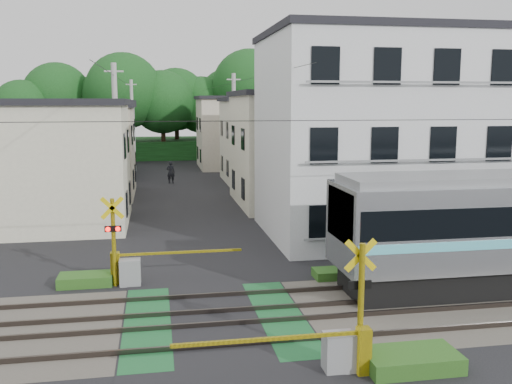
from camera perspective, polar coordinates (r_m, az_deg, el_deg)
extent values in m
plane|color=black|center=(16.73, -4.13, -12.61)|extent=(120.00, 120.00, 0.00)
cube|color=#47423A|center=(16.73, -4.13, -12.60)|extent=(120.00, 6.00, 0.00)
cube|color=black|center=(16.72, -4.13, -12.59)|extent=(5.20, 120.00, 0.00)
cube|color=#145126|center=(16.66, -10.82, -12.82)|extent=(1.30, 6.00, 0.00)
cube|color=#145126|center=(17.00, 2.39, -12.20)|extent=(1.30, 6.00, 0.00)
cube|color=#3F3833|center=(14.96, -3.36, -15.02)|extent=(120.00, 0.08, 0.14)
cube|color=#3F3833|center=(16.24, -3.95, -13.02)|extent=(120.00, 0.08, 0.14)
cube|color=#3F3833|center=(17.17, -4.31, -11.78)|extent=(120.00, 0.08, 0.14)
cube|color=#3F3833|center=(18.48, -4.76, -10.26)|extent=(120.00, 0.08, 0.14)
cube|color=black|center=(19.56, 16.08, -8.75)|extent=(2.47, 2.27, 0.62)
cube|color=black|center=(17.95, 8.54, -2.29)|extent=(0.10, 2.48, 1.61)
cylinder|color=yellow|center=(13.54, 10.43, -11.26)|extent=(0.14, 0.14, 3.00)
cube|color=yellow|center=(13.27, 10.42, -6.24)|extent=(0.77, 0.05, 0.77)
cube|color=yellow|center=(13.27, 10.42, -6.24)|extent=(0.77, 0.05, 0.77)
cube|color=black|center=(13.46, 10.34, -9.12)|extent=(0.55, 0.05, 0.20)
sphere|color=#FF0C07|center=(13.47, 9.60, -9.10)|extent=(0.16, 0.16, 0.16)
sphere|color=#FF0C07|center=(13.57, 10.89, -8.99)|extent=(0.16, 0.16, 0.16)
cube|color=gray|center=(13.78, 8.28, -15.55)|extent=(0.70, 0.50, 0.90)
cube|color=yellow|center=(13.68, 10.69, -15.34)|extent=(0.30, 0.30, 1.10)
cube|color=yellow|center=(12.92, 1.06, -14.51)|extent=(4.20, 0.08, 0.08)
cylinder|color=yellow|center=(19.69, -14.03, -4.94)|extent=(0.14, 0.14, 3.00)
cube|color=yellow|center=(19.34, -14.19, -1.56)|extent=(0.77, 0.05, 0.77)
cube|color=yellow|center=(19.34, -14.19, -1.56)|extent=(0.77, 0.05, 0.77)
cube|color=black|center=(19.48, -14.11, -3.59)|extent=(0.55, 0.05, 0.20)
sphere|color=#FF0C07|center=(19.44, -14.59, -3.64)|extent=(0.16, 0.16, 0.16)
sphere|color=#FF0C07|center=(19.41, -13.65, -3.61)|extent=(0.16, 0.16, 0.16)
cube|color=gray|center=(19.93, -12.47, -7.84)|extent=(0.70, 0.50, 0.90)
cube|color=yellow|center=(20.18, -13.88, -7.40)|extent=(0.30, 0.30, 1.10)
cube|color=yellow|center=(20.02, -7.46, -6.00)|extent=(4.20, 0.08, 0.08)
cube|color=silver|center=(26.97, 11.91, 5.29)|extent=(10.00, 8.00, 9.00)
cube|color=black|center=(27.09, 12.24, 15.15)|extent=(10.20, 8.16, 0.30)
cube|color=black|center=(22.37, 6.68, -3.07)|extent=(1.10, 0.06, 1.40)
cube|color=black|center=(23.19, 12.50, -2.79)|extent=(1.10, 0.06, 1.40)
cube|color=black|center=(24.22, 17.87, -2.52)|extent=(1.10, 0.06, 1.40)
cube|color=black|center=(25.45, 22.75, -2.24)|extent=(1.10, 0.06, 1.40)
cube|color=gray|center=(23.62, 15.46, -4.18)|extent=(9.00, 0.06, 0.08)
cube|color=black|center=(21.95, 6.82, 4.62)|extent=(1.10, 0.06, 1.40)
cube|color=black|center=(22.78, 12.75, 4.62)|extent=(1.10, 0.06, 1.40)
cube|color=black|center=(23.83, 18.21, 4.57)|extent=(1.10, 0.06, 1.40)
cube|color=black|center=(25.08, 23.17, 4.50)|extent=(1.10, 0.06, 1.40)
cube|color=gray|center=(23.14, 15.77, 3.07)|extent=(9.00, 0.06, 0.08)
cube|color=black|center=(21.93, 6.97, 12.46)|extent=(1.10, 0.06, 1.40)
cube|color=black|center=(22.76, 13.02, 12.17)|extent=(1.10, 0.06, 1.40)
cube|color=black|center=(23.81, 18.57, 11.78)|extent=(1.10, 0.06, 1.40)
cube|color=black|center=(25.06, 23.60, 11.34)|extent=(1.10, 0.06, 1.40)
cube|color=gray|center=(23.04, 16.09, 10.51)|extent=(9.00, 0.06, 0.08)
cube|color=beige|center=(30.06, -19.48, 2.46)|extent=(7.00, 7.00, 6.00)
cube|color=black|center=(29.89, -19.80, 8.47)|extent=(7.35, 7.35, 0.30)
cube|color=black|center=(28.18, -12.78, -1.14)|extent=(0.06, 1.00, 1.20)
cube|color=black|center=(31.63, -12.49, -0.04)|extent=(0.06, 1.00, 1.20)
cube|color=black|center=(27.84, -12.98, 4.54)|extent=(0.06, 1.00, 1.20)
cube|color=black|center=(31.33, -12.66, 5.02)|extent=(0.06, 1.00, 1.20)
cube|color=beige|center=(34.62, 3.97, 4.17)|extent=(7.00, 8.00, 6.50)
cube|color=black|center=(34.50, 4.03, 9.80)|extent=(7.35, 8.40, 0.30)
cube|color=black|center=(32.21, -1.32, 0.33)|extent=(0.06, 1.00, 1.20)
cube|color=black|center=(36.13, -2.28, 1.27)|extent=(0.06, 1.00, 1.20)
cube|color=black|center=(31.91, -1.33, 5.31)|extent=(0.06, 1.00, 1.20)
cube|color=black|center=(35.86, -2.31, 5.71)|extent=(0.06, 1.00, 1.20)
cube|color=beige|center=(39.00, -18.07, 3.77)|extent=(8.00, 7.00, 5.80)
cube|color=black|center=(38.86, -18.29, 8.25)|extent=(8.40, 7.35, 0.30)
cube|color=black|center=(37.07, -12.14, 1.28)|extent=(0.06, 1.00, 1.20)
cube|color=black|center=(40.54, -11.97, 1.93)|extent=(0.06, 1.00, 1.20)
cube|color=black|center=(36.81, -12.29, 5.60)|extent=(0.06, 1.00, 1.20)
cube|color=black|center=(40.30, -12.10, 5.88)|extent=(0.06, 1.00, 1.20)
cube|color=beige|center=(44.45, 1.35, 5.06)|extent=(7.00, 7.00, 6.20)
cube|color=black|center=(44.35, 1.37, 9.25)|extent=(7.35, 7.35, 0.30)
cube|color=black|center=(42.33, -2.88, 2.40)|extent=(0.06, 1.00, 1.20)
cube|color=black|center=(45.78, -3.43, 2.90)|extent=(0.06, 1.00, 1.20)
cube|color=black|center=(42.10, -2.92, 6.19)|extent=(0.06, 1.00, 1.20)
cube|color=black|center=(45.57, -3.47, 6.40)|extent=(0.06, 1.00, 1.20)
cube|color=#A5A7AA|center=(48.86, -16.24, 4.94)|extent=(7.00, 8.00, 6.00)
cube|color=black|center=(48.76, -16.40, 8.64)|extent=(7.35, 8.40, 0.30)
cube|color=black|center=(46.76, -12.10, 2.84)|extent=(0.06, 1.00, 1.20)
cube|color=black|center=(50.74, -11.95, 3.32)|extent=(0.06, 1.00, 1.20)
cube|color=black|center=(46.55, -12.21, 6.27)|extent=(0.06, 1.00, 1.20)
cube|color=black|center=(50.55, -12.05, 6.48)|extent=(0.06, 1.00, 1.20)
cube|color=beige|center=(54.16, -1.47, 5.87)|extent=(8.00, 7.00, 6.40)
cube|color=black|center=(54.08, -1.49, 9.42)|extent=(8.40, 7.35, 0.30)
cube|color=black|center=(52.11, -5.57, 3.61)|extent=(0.06, 1.00, 1.20)
cube|color=black|center=(55.58, -5.86, 3.94)|extent=(0.06, 1.00, 1.20)
cube|color=black|center=(51.92, -5.62, 6.69)|extent=(0.06, 1.00, 1.20)
cube|color=black|center=(55.41, -5.90, 6.83)|extent=(0.06, 1.00, 1.20)
cube|color=#18491A|center=(65.70, -8.67, 4.40)|extent=(40.00, 10.00, 2.00)
cylinder|color=#332114|center=(62.40, -22.16, 4.61)|extent=(0.50, 0.50, 4.18)
sphere|color=#18491A|center=(62.27, -22.35, 7.67)|extent=(5.86, 5.86, 5.86)
cylinder|color=#332114|center=(64.03, -19.06, 5.29)|extent=(0.50, 0.50, 5.12)
sphere|color=#18491A|center=(63.93, -19.25, 8.96)|extent=(7.17, 7.17, 7.17)
cylinder|color=#332114|center=(66.79, -16.78, 5.26)|extent=(0.50, 0.50, 4.47)
sphere|color=#18491A|center=(66.67, -16.92, 8.32)|extent=(6.26, 6.26, 6.26)
cylinder|color=#332114|center=(62.81, -13.89, 5.40)|extent=(0.50, 0.50, 5.00)
sphere|color=#18491A|center=(62.70, -14.03, 9.05)|extent=(7.00, 7.00, 7.00)
cylinder|color=#332114|center=(60.95, -12.96, 5.61)|extent=(0.50, 0.50, 5.59)
sphere|color=#18491A|center=(60.87, -13.10, 9.81)|extent=(7.82, 7.82, 7.82)
cylinder|color=#332114|center=(61.50, -9.24, 5.35)|extent=(0.50, 0.50, 4.73)
sphere|color=#18491A|center=(61.38, -9.33, 8.88)|extent=(6.62, 6.62, 6.62)
cylinder|color=#332114|center=(65.03, -7.91, 5.67)|extent=(0.50, 0.50, 4.95)
sphere|color=#18491A|center=(64.92, -7.99, 9.16)|extent=(6.93, 6.93, 6.93)
cylinder|color=#332114|center=(64.84, -5.45, 5.50)|extent=(0.50, 0.50, 4.49)
sphere|color=#18491A|center=(64.73, -5.50, 8.68)|extent=(6.29, 6.29, 6.29)
cylinder|color=#332114|center=(67.00, -2.72, 5.87)|extent=(0.50, 0.50, 5.01)
sphere|color=#18491A|center=(66.90, -2.75, 9.30)|extent=(7.01, 7.01, 7.01)
cylinder|color=#332114|center=(63.38, -0.61, 6.12)|extent=(0.50, 0.50, 5.94)
sphere|color=#18491A|center=(63.32, -0.61, 10.42)|extent=(8.32, 8.32, 8.32)
cylinder|color=#332114|center=(64.43, 2.11, 5.34)|extent=(0.50, 0.50, 4.10)
sphere|color=#18491A|center=(64.31, 2.13, 8.26)|extent=(5.73, 5.73, 5.73)
cylinder|color=#332114|center=(65.73, 3.33, 6.06)|extent=(0.50, 0.50, 5.60)
sphere|color=#18491A|center=(65.66, 3.37, 9.97)|extent=(7.84, 7.84, 7.84)
cube|color=black|center=(18.31, 14.41, 6.99)|extent=(60.00, 0.02, 0.02)
cylinder|color=#A5A5A0|center=(28.62, -13.76, 4.43)|extent=(0.26, 0.26, 8.00)
cube|color=#A5A5A0|center=(28.57, -14.03, 11.64)|extent=(0.90, 0.08, 0.08)
cylinder|color=#A5A5A0|center=(37.89, -2.22, 5.74)|extent=(0.26, 0.26, 8.00)
cube|color=#A5A5A0|center=(37.86, -2.25, 11.18)|extent=(0.90, 0.08, 0.08)
cylinder|color=#A5A5A0|center=(49.56, -12.23, 6.31)|extent=(0.26, 0.26, 8.00)
cube|color=#A5A5A0|center=(49.53, -12.38, 10.47)|extent=(0.90, 0.08, 0.08)
cube|color=black|center=(39.04, -12.97, 10.60)|extent=(0.02, 42.00, 0.02)
cube|color=black|center=(39.33, -2.55, 10.81)|extent=(0.02, 42.00, 0.02)
imported|color=black|center=(43.95, -8.52, 1.97)|extent=(0.70, 0.54, 1.70)
cube|color=#2D5E1E|center=(14.31, 15.25, -15.92)|extent=(2.20, 1.20, 0.40)
cube|color=#2D5E1E|center=(20.43, -16.66, -8.39)|extent=(1.80, 1.00, 0.36)
cube|color=#2D5E1E|center=(20.56, 7.90, -8.07)|extent=(1.50, 0.90, 0.30)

